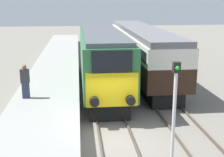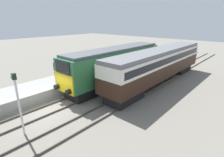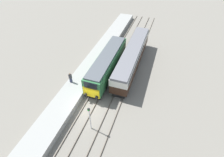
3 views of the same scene
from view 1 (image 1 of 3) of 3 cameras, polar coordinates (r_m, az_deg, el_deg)
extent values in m
plane|color=slate|center=(13.90, 0.72, -11.16)|extent=(120.00, 120.00, 0.00)
cube|color=gray|center=(21.25, -10.77, -0.91)|extent=(3.50, 50.00, 0.98)
cube|color=#4C4238|center=(18.44, -3.37, -4.39)|extent=(0.07, 60.00, 0.14)
cube|color=#4C4238|center=(18.56, 1.07, -4.24)|extent=(0.07, 60.00, 0.14)
cube|color=#4C4238|center=(18.90, 7.01, -4.01)|extent=(0.07, 60.00, 0.14)
cube|color=#4C4238|center=(19.27, 11.18, -3.82)|extent=(0.07, 60.00, 0.14)
cube|color=black|center=(17.50, -0.88, -3.93)|extent=(2.03, 4.00, 1.00)
cube|color=black|center=(25.34, -2.60, 1.82)|extent=(2.03, 4.00, 1.00)
cube|color=#2D6B3D|center=(20.99, -1.94, 4.42)|extent=(2.70, 13.15, 2.74)
cube|color=yellow|center=(14.69, 0.02, -2.11)|extent=(2.48, 0.10, 1.65)
cube|color=black|center=(14.36, 0.02, 3.16)|extent=(1.89, 0.10, 0.99)
cube|color=#4C5156|center=(20.78, -1.98, 8.47)|extent=(2.38, 12.62, 0.24)
cylinder|color=black|center=(14.57, -3.23, -4.23)|extent=(0.44, 0.35, 0.44)
cylinder|color=black|center=(14.74, 3.40, -4.00)|extent=(0.44, 0.35, 0.44)
cube|color=black|center=(19.25, 8.90, -2.46)|extent=(1.89, 3.60, 0.95)
cube|color=black|center=(31.07, 3.03, 4.10)|extent=(1.89, 3.60, 0.95)
cube|color=#331E14|center=(24.86, 5.34, 4.24)|extent=(2.70, 16.80, 1.40)
cube|color=silver|center=(24.67, 5.41, 7.11)|extent=(2.71, 16.80, 1.10)
cube|color=black|center=(24.67, 5.41, 7.11)|extent=(2.75, 16.13, 0.61)
cube|color=slate|center=(24.59, 5.45, 8.80)|extent=(2.48, 16.80, 0.36)
cube|color=#2D334C|center=(16.76, -15.48, -2.08)|extent=(0.36, 0.24, 0.84)
cube|color=#333338|center=(16.56, -15.66, 0.48)|extent=(0.44, 0.26, 0.70)
sphere|color=brown|center=(16.46, -15.76, 2.05)|extent=(0.23, 0.23, 0.23)
cylinder|color=silver|center=(11.16, 11.19, -7.96)|extent=(0.12, 0.12, 3.60)
cube|color=black|center=(10.58, 11.71, 2.02)|extent=(0.24, 0.20, 0.36)
sphere|color=green|center=(10.47, 11.89, 1.89)|extent=(0.14, 0.14, 0.14)
camera|label=2|loc=(14.93, 59.20, 10.46)|focal=28.00mm
camera|label=3|loc=(16.69, 109.29, 51.54)|focal=28.00mm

